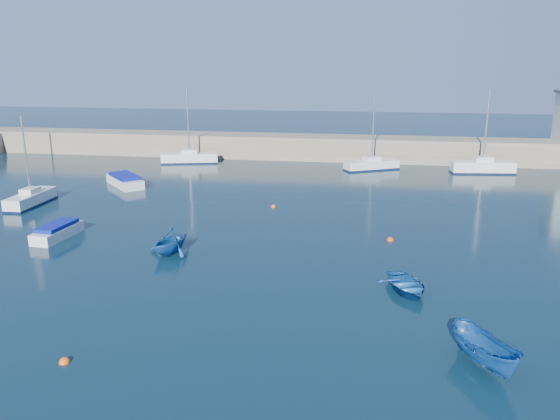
% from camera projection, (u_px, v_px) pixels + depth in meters
% --- Properties ---
extents(ground, '(220.00, 220.00, 0.00)m').
position_uv_depth(ground, '(196.00, 379.00, 19.14)').
color(ground, '#0B2331').
rests_on(ground, ground).
extents(back_wall, '(96.00, 4.50, 2.60)m').
position_uv_depth(back_wall, '(322.00, 147.00, 62.56)').
color(back_wall, gray).
rests_on(back_wall, ground).
extents(sailboat_3, '(1.59, 5.18, 6.87)m').
position_uv_depth(sailboat_3, '(31.00, 198.00, 42.32)').
color(sailboat_3, silver).
rests_on(sailboat_3, ground).
extents(sailboat_5, '(6.37, 3.23, 8.11)m').
position_uv_depth(sailboat_5, '(190.00, 158.00, 60.14)').
color(sailboat_5, silver).
rests_on(sailboat_5, ground).
extents(sailboat_6, '(5.76, 4.13, 7.52)m').
position_uv_depth(sailboat_6, '(372.00, 165.00, 56.33)').
color(sailboat_6, silver).
rests_on(sailboat_6, ground).
extents(sailboat_7, '(6.29, 2.48, 8.22)m').
position_uv_depth(sailboat_7, '(483.00, 167.00, 54.61)').
color(sailboat_7, silver).
rests_on(sailboat_7, ground).
extents(motorboat_1, '(1.61, 3.90, 0.93)m').
position_uv_depth(motorboat_1, '(57.00, 231.00, 34.40)').
color(motorboat_1, silver).
rests_on(motorboat_1, ground).
extents(motorboat_2, '(4.84, 4.95, 1.06)m').
position_uv_depth(motorboat_2, '(125.00, 180.00, 48.93)').
color(motorboat_2, silver).
rests_on(motorboat_2, ground).
extents(dinghy_center, '(3.22, 3.77, 0.66)m').
position_uv_depth(dinghy_center, '(406.00, 285.00, 26.33)').
color(dinghy_center, '#154A91').
rests_on(dinghy_center, ground).
extents(dinghy_left, '(3.40, 3.64, 1.55)m').
position_uv_depth(dinghy_left, '(170.00, 241.00, 31.46)').
color(dinghy_left, '#154A91').
rests_on(dinghy_left, ground).
extents(dinghy_right, '(2.74, 3.62, 1.32)m').
position_uv_depth(dinghy_right, '(485.00, 351.00, 19.66)').
color(dinghy_right, '#154A91').
rests_on(dinghy_right, ground).
extents(buoy_0, '(0.41, 0.41, 0.41)m').
position_uv_depth(buoy_0, '(65.00, 363.00, 20.16)').
color(buoy_0, '#FC560D').
rests_on(buoy_0, ground).
extents(buoy_1, '(0.46, 0.46, 0.46)m').
position_uv_depth(buoy_1, '(390.00, 240.00, 34.00)').
color(buoy_1, red).
rests_on(buoy_1, ground).
extents(buoy_3, '(0.39, 0.39, 0.39)m').
position_uv_depth(buoy_3, '(273.00, 207.00, 41.85)').
color(buoy_3, '#FC560D').
rests_on(buoy_3, ground).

